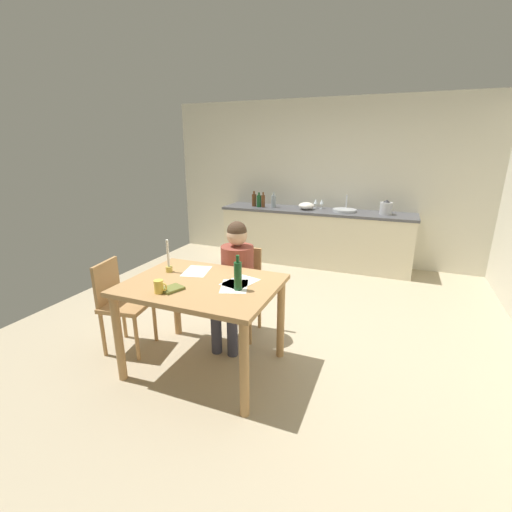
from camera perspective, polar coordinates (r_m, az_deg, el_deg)
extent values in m
cube|color=tan|center=(3.99, 1.75, -10.95)|extent=(5.20, 5.20, 0.04)
cube|color=beige|center=(6.05, 10.62, 11.65)|extent=(5.20, 0.12, 2.60)
cube|color=beige|center=(5.85, 9.43, 2.86)|extent=(3.01, 0.60, 0.86)
cube|color=#4C4C51|center=(5.76, 9.65, 7.20)|extent=(3.05, 0.64, 0.04)
cube|color=tan|center=(2.94, -8.78, -4.65)|extent=(1.24, 0.94, 0.04)
cylinder|color=tan|center=(3.14, -21.40, -12.35)|extent=(0.07, 0.07, 0.76)
cylinder|color=tan|center=(2.58, -1.91, -17.95)|extent=(0.07, 0.07, 0.76)
cylinder|color=tan|center=(3.69, -12.80, -6.92)|extent=(0.07, 0.07, 0.76)
cylinder|color=tan|center=(3.24, 4.03, -10.14)|extent=(0.07, 0.07, 0.76)
cube|color=tan|center=(3.57, -2.82, -5.67)|extent=(0.43, 0.43, 0.04)
cube|color=tan|center=(3.66, -1.87, -1.56)|extent=(0.36, 0.06, 0.40)
cylinder|color=tan|center=(3.59, -6.29, -9.91)|extent=(0.04, 0.04, 0.47)
cylinder|color=tan|center=(3.48, -1.05, -10.73)|extent=(0.04, 0.04, 0.47)
cylinder|color=tan|center=(3.87, -4.28, -7.74)|extent=(0.04, 0.04, 0.47)
cylinder|color=tan|center=(3.77, 0.59, -8.41)|extent=(0.04, 0.04, 0.47)
cylinder|color=brown|center=(3.47, -3.01, -2.38)|extent=(0.35, 0.35, 0.50)
sphere|color=#D8AD8C|center=(3.37, -3.10, 3.39)|extent=(0.20, 0.20, 0.20)
sphere|color=#473323|center=(3.36, -3.11, 4.05)|extent=(0.19, 0.19, 0.19)
cylinder|color=#383847|center=(3.43, -5.31, -7.20)|extent=(0.16, 0.39, 0.13)
cylinder|color=#383847|center=(3.38, -6.45, -11.95)|extent=(0.10, 0.10, 0.45)
cylinder|color=#383847|center=(3.38, -2.77, -7.56)|extent=(0.16, 0.39, 0.13)
cylinder|color=#383847|center=(3.32, -3.86, -12.39)|extent=(0.10, 0.10, 0.45)
cube|color=tan|center=(3.53, -20.16, -7.43)|extent=(0.46, 0.46, 0.04)
cube|color=tan|center=(3.55, -23.05, -3.94)|extent=(0.09, 0.36, 0.40)
cylinder|color=tan|center=(3.42, -18.79, -12.47)|extent=(0.04, 0.04, 0.45)
cylinder|color=tan|center=(3.68, -16.10, -10.01)|extent=(0.04, 0.04, 0.45)
cylinder|color=tan|center=(3.60, -23.55, -11.51)|extent=(0.04, 0.04, 0.45)
cylinder|color=tan|center=(3.84, -20.65, -9.26)|extent=(0.04, 0.04, 0.45)
cylinder|color=#F2CC4C|center=(2.79, -15.49, -4.80)|extent=(0.07, 0.07, 0.10)
torus|color=#F2CC4C|center=(2.76, -14.82, -4.84)|extent=(0.07, 0.01, 0.07)
cylinder|color=gold|center=(3.23, -13.90, -2.08)|extent=(0.06, 0.06, 0.05)
cylinder|color=white|center=(3.18, -14.09, 0.43)|extent=(0.02, 0.02, 0.25)
cube|color=olive|center=(2.83, -13.46, -5.19)|extent=(0.18, 0.20, 0.02)
cube|color=white|center=(2.83, -3.54, -4.91)|extent=(0.30, 0.35, 0.00)
cube|color=white|center=(2.91, -2.60, -4.23)|extent=(0.28, 0.34, 0.00)
cube|color=white|center=(3.20, -9.60, -2.44)|extent=(0.27, 0.34, 0.00)
cylinder|color=#194C23|center=(2.72, -2.96, -3.29)|extent=(0.06, 0.06, 0.23)
cylinder|color=#194C23|center=(2.68, -3.01, -0.46)|extent=(0.03, 0.03, 0.06)
cylinder|color=#B2B7BC|center=(5.67, 14.15, 7.18)|extent=(0.36, 0.36, 0.04)
cylinder|color=silver|center=(5.81, 14.46, 8.39)|extent=(0.02, 0.02, 0.24)
cylinder|color=#593319|center=(6.01, -0.31, 9.04)|extent=(0.07, 0.07, 0.20)
cylinder|color=#593319|center=(6.00, -0.31, 10.23)|extent=(0.03, 0.03, 0.05)
cylinder|color=#194C23|center=(5.94, 0.48, 8.89)|extent=(0.07, 0.07, 0.19)
cylinder|color=#194C23|center=(5.92, 0.48, 10.05)|extent=(0.03, 0.03, 0.05)
cylinder|color=#593319|center=(5.91, 1.17, 8.87)|extent=(0.06, 0.06, 0.20)
cylinder|color=#593319|center=(5.89, 1.17, 10.07)|extent=(0.03, 0.03, 0.05)
cylinder|color=#8C999E|center=(5.91, 2.87, 8.84)|extent=(0.08, 0.08, 0.20)
cylinder|color=#8C999E|center=(5.89, 2.88, 10.02)|extent=(0.04, 0.04, 0.05)
ellipsoid|color=white|center=(5.76, 8.17, 8.04)|extent=(0.25, 0.25, 0.11)
cylinder|color=#B7BABF|center=(5.61, 20.32, 7.25)|extent=(0.18, 0.18, 0.18)
cone|color=#262628|center=(5.60, 20.44, 8.36)|extent=(0.11, 0.11, 0.04)
cylinder|color=silver|center=(5.89, 10.56, 7.59)|extent=(0.06, 0.06, 0.00)
cylinder|color=silver|center=(5.88, 10.58, 7.94)|extent=(0.01, 0.01, 0.07)
cone|color=silver|center=(5.87, 10.62, 8.66)|extent=(0.07, 0.07, 0.08)
cylinder|color=silver|center=(5.91, 9.61, 7.67)|extent=(0.06, 0.06, 0.00)
cylinder|color=silver|center=(5.90, 9.63, 8.02)|extent=(0.01, 0.01, 0.07)
cone|color=silver|center=(5.89, 9.66, 8.74)|extent=(0.07, 0.07, 0.08)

